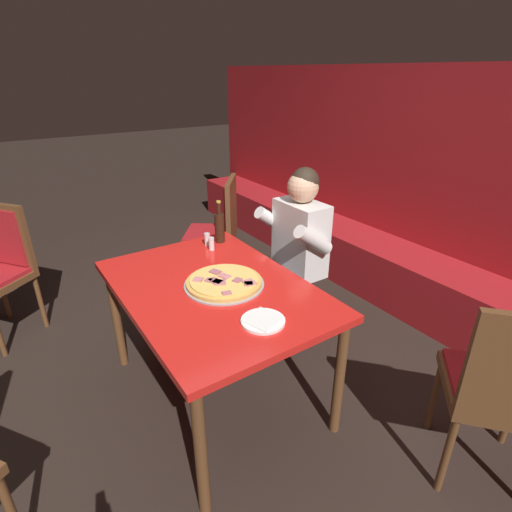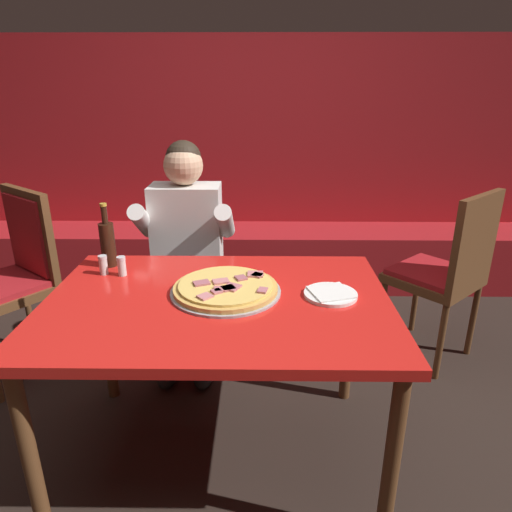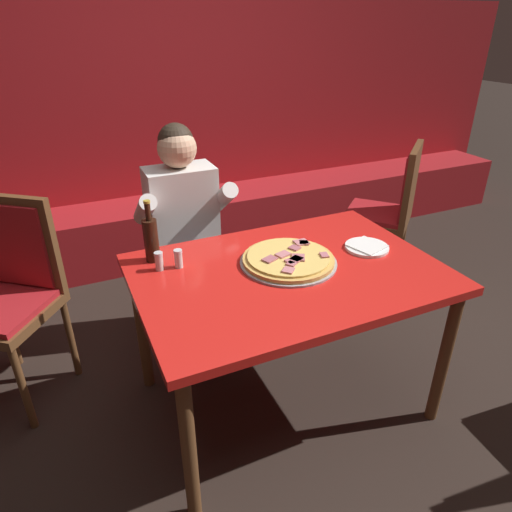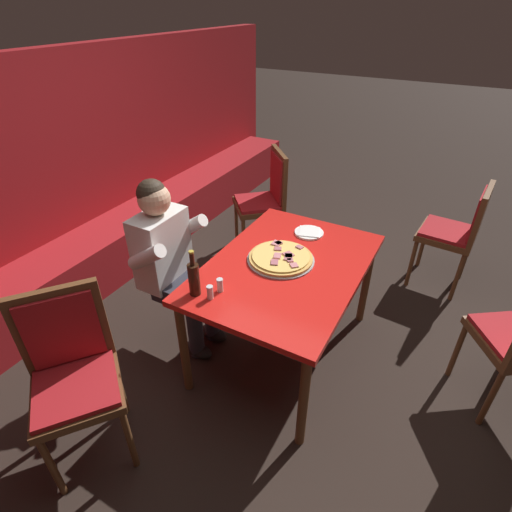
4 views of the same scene
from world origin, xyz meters
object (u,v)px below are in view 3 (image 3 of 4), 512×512
at_px(dining_chair_near_left, 9,286).
at_px(pizza, 289,259).
at_px(diner_seated_blue_shirt, 187,230).
at_px(dining_chair_side_aisle, 390,206).
at_px(plate_white_paper, 367,247).
at_px(shaker_black_pepper, 179,259).
at_px(beer_bottle, 151,239).
at_px(shaker_oregano, 159,262).
at_px(main_dining_table, 288,285).

bearing_deg(dining_chair_near_left, pizza, -27.29).
bearing_deg(diner_seated_blue_shirt, dining_chair_side_aisle, 1.60).
bearing_deg(plate_white_paper, diner_seated_blue_shirt, 134.03).
bearing_deg(shaker_black_pepper, pizza, -20.08).
relative_size(beer_bottle, dining_chair_side_aisle, 0.29).
xyz_separation_m(beer_bottle, dining_chair_side_aisle, (1.74, 0.44, -0.29)).
bearing_deg(diner_seated_blue_shirt, plate_white_paper, -45.97).
distance_m(plate_white_paper, dining_chair_side_aisle, 1.10).
relative_size(beer_bottle, diner_seated_blue_shirt, 0.23).
xyz_separation_m(shaker_oregano, shaker_black_pepper, (0.08, -0.01, 0.00)).
relative_size(pizza, diner_seated_blue_shirt, 0.35).
height_order(plate_white_paper, dining_chair_near_left, dining_chair_near_left).
bearing_deg(diner_seated_blue_shirt, beer_bottle, -124.77).
distance_m(plate_white_paper, diner_seated_blue_shirt, 0.99).
distance_m(plate_white_paper, dining_chair_near_left, 1.74).
distance_m(dining_chair_near_left, dining_chair_side_aisle, 2.39).
bearing_deg(beer_bottle, main_dining_table, -32.91).
height_order(shaker_black_pepper, dining_chair_near_left, dining_chair_near_left).
height_order(beer_bottle, dining_chair_side_aisle, beer_bottle).
height_order(main_dining_table, dining_chair_near_left, dining_chair_near_left).
bearing_deg(main_dining_table, dining_chair_near_left, 150.04).
bearing_deg(shaker_black_pepper, beer_bottle, 128.17).
height_order(main_dining_table, plate_white_paper, plate_white_paper).
distance_m(main_dining_table, shaker_oregano, 0.58).
xyz_separation_m(pizza, shaker_black_pepper, (-0.46, 0.17, 0.02)).
xyz_separation_m(beer_bottle, shaker_black_pepper, (0.09, -0.11, -0.07)).
bearing_deg(diner_seated_blue_shirt, dining_chair_near_left, -175.94).
xyz_separation_m(shaker_black_pepper, diner_seated_blue_shirt, (0.19, 0.51, -0.10)).
distance_m(diner_seated_blue_shirt, dining_chair_side_aisle, 1.47).
bearing_deg(shaker_oregano, diner_seated_blue_shirt, 61.45).
bearing_deg(shaker_black_pepper, plate_white_paper, -12.63).
height_order(plate_white_paper, shaker_black_pepper, shaker_black_pepper).
distance_m(pizza, beer_bottle, 0.63).
bearing_deg(diner_seated_blue_shirt, shaker_oregano, -118.55).
xyz_separation_m(shaker_black_pepper, dining_chair_side_aisle, (1.66, 0.56, -0.21)).
bearing_deg(shaker_oregano, pizza, -18.35).
bearing_deg(main_dining_table, beer_bottle, 147.09).
distance_m(pizza, plate_white_paper, 0.41).
distance_m(diner_seated_blue_shirt, dining_chair_near_left, 0.93).
bearing_deg(main_dining_table, plate_white_paper, 3.70).
distance_m(plate_white_paper, shaker_oregano, 0.98).
bearing_deg(shaker_black_pepper, main_dining_table, -27.41).
relative_size(pizza, dining_chair_side_aisle, 0.43).
bearing_deg(pizza, diner_seated_blue_shirt, 111.81).
bearing_deg(dining_chair_side_aisle, plate_white_paper, -135.99).
height_order(main_dining_table, shaker_oregano, shaker_oregano).
relative_size(shaker_oregano, shaker_black_pepper, 1.00).
relative_size(main_dining_table, shaker_black_pepper, 15.60).
relative_size(shaker_black_pepper, dining_chair_side_aisle, 0.08).
distance_m(beer_bottle, dining_chair_near_left, 0.78).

